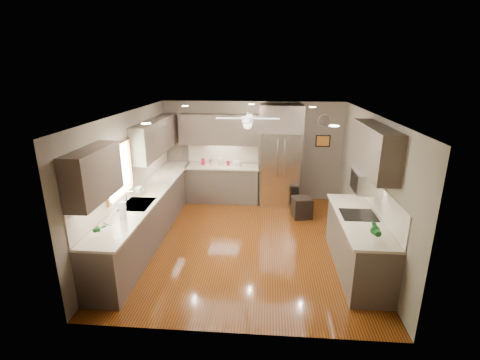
# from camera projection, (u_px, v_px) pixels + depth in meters

# --- Properties ---
(floor) EXTENTS (5.00, 5.00, 0.00)m
(floor) POSITION_uv_depth(u_px,v_px,m) (246.00, 242.00, 6.86)
(floor) COLOR #441609
(floor) RESTS_ON ground
(ceiling) EXTENTS (5.00, 5.00, 0.00)m
(ceiling) POSITION_uv_depth(u_px,v_px,m) (247.00, 114.00, 6.10)
(ceiling) COLOR white
(ceiling) RESTS_ON ground
(wall_back) EXTENTS (4.50, 0.00, 4.50)m
(wall_back) POSITION_uv_depth(u_px,v_px,m) (252.00, 151.00, 8.85)
(wall_back) COLOR #665C4E
(wall_back) RESTS_ON ground
(wall_front) EXTENTS (4.50, 0.00, 4.50)m
(wall_front) POSITION_uv_depth(u_px,v_px,m) (233.00, 247.00, 4.11)
(wall_front) COLOR #665C4E
(wall_front) RESTS_ON ground
(wall_left) EXTENTS (0.00, 5.00, 5.00)m
(wall_left) POSITION_uv_depth(u_px,v_px,m) (129.00, 179.00, 6.65)
(wall_left) COLOR #665C4E
(wall_left) RESTS_ON ground
(wall_right) EXTENTS (0.00, 5.00, 5.00)m
(wall_right) POSITION_uv_depth(u_px,v_px,m) (370.00, 185.00, 6.31)
(wall_right) COLOR #665C4E
(wall_right) RESTS_ON ground
(canister_a) EXTENTS (0.10, 0.10, 0.16)m
(canister_a) POSITION_uv_depth(u_px,v_px,m) (203.00, 162.00, 8.76)
(canister_a) COLOR maroon
(canister_a) RESTS_ON back_run
(canister_b) EXTENTS (0.10, 0.10, 0.15)m
(canister_b) POSITION_uv_depth(u_px,v_px,m) (211.00, 162.00, 8.76)
(canister_b) COLOR silver
(canister_b) RESTS_ON back_run
(canister_c) EXTENTS (0.12, 0.12, 0.18)m
(canister_c) POSITION_uv_depth(u_px,v_px,m) (220.00, 162.00, 8.73)
(canister_c) COLOR #C6AE94
(canister_c) RESTS_ON back_run
(canister_d) EXTENTS (0.10, 0.10, 0.12)m
(canister_d) POSITION_uv_depth(u_px,v_px,m) (228.00, 163.00, 8.69)
(canister_d) COLOR maroon
(canister_d) RESTS_ON back_run
(soap_bottle) EXTENTS (0.10, 0.10, 0.21)m
(soap_bottle) POSITION_uv_depth(u_px,v_px,m) (140.00, 189.00, 6.70)
(soap_bottle) COLOR white
(soap_bottle) RESTS_ON left_run
(potted_plant_left) EXTENTS (0.19, 0.16, 0.30)m
(potted_plant_left) POSITION_uv_depth(u_px,v_px,m) (103.00, 227.00, 4.98)
(potted_plant_left) COLOR #1B6025
(potted_plant_left) RESTS_ON left_run
(potted_plant_right) EXTENTS (0.18, 0.15, 0.31)m
(potted_plant_right) POSITION_uv_depth(u_px,v_px,m) (375.00, 229.00, 4.91)
(potted_plant_right) COLOR #1B6025
(potted_plant_right) RESTS_ON right_run
(bowl) EXTENTS (0.26, 0.26, 0.06)m
(bowl) POSITION_uv_depth(u_px,v_px,m) (237.00, 165.00, 8.65)
(bowl) COLOR #C6AE94
(bowl) RESTS_ON back_run
(left_run) EXTENTS (0.65, 4.70, 1.45)m
(left_run) POSITION_uv_depth(u_px,v_px,m) (150.00, 213.00, 7.00)
(left_run) COLOR #4C3F37
(left_run) RESTS_ON ground
(back_run) EXTENTS (1.85, 0.65, 1.45)m
(back_run) POSITION_uv_depth(u_px,v_px,m) (223.00, 183.00, 8.86)
(back_run) COLOR #4C3F37
(back_run) RESTS_ON ground
(uppers) EXTENTS (4.50, 4.70, 0.95)m
(uppers) POSITION_uv_depth(u_px,v_px,m) (212.00, 141.00, 7.02)
(uppers) COLOR #4C3F37
(uppers) RESTS_ON wall_left
(window) EXTENTS (0.05, 1.12, 0.92)m
(window) POSITION_uv_depth(u_px,v_px,m) (118.00, 171.00, 6.08)
(window) COLOR #BFF2B2
(window) RESTS_ON wall_left
(sink) EXTENTS (0.50, 0.70, 0.32)m
(sink) POSITION_uv_depth(u_px,v_px,m) (138.00, 206.00, 6.25)
(sink) COLOR silver
(sink) RESTS_ON left_run
(refrigerator) EXTENTS (1.06, 0.75, 2.45)m
(refrigerator) POSITION_uv_depth(u_px,v_px,m) (280.00, 157.00, 8.49)
(refrigerator) COLOR silver
(refrigerator) RESTS_ON ground
(right_run) EXTENTS (0.70, 2.20, 1.45)m
(right_run) POSITION_uv_depth(u_px,v_px,m) (358.00, 243.00, 5.81)
(right_run) COLOR #4C3F37
(right_run) RESTS_ON ground
(microwave) EXTENTS (0.43, 0.55, 0.34)m
(microwave) POSITION_uv_depth(u_px,v_px,m) (367.00, 182.00, 5.73)
(microwave) COLOR silver
(microwave) RESTS_ON wall_right
(ceiling_fan) EXTENTS (1.18, 1.18, 0.32)m
(ceiling_fan) POSITION_uv_depth(u_px,v_px,m) (248.00, 121.00, 6.43)
(ceiling_fan) COLOR white
(ceiling_fan) RESTS_ON ceiling
(recessed_lights) EXTENTS (2.84, 3.14, 0.01)m
(recessed_lights) POSITION_uv_depth(u_px,v_px,m) (246.00, 112.00, 6.48)
(recessed_lights) COLOR white
(recessed_lights) RESTS_ON ceiling
(wall_clock) EXTENTS (0.30, 0.03, 0.30)m
(wall_clock) POSITION_uv_depth(u_px,v_px,m) (324.00, 121.00, 8.46)
(wall_clock) COLOR white
(wall_clock) RESTS_ON wall_back
(framed_print) EXTENTS (0.36, 0.03, 0.30)m
(framed_print) POSITION_uv_depth(u_px,v_px,m) (323.00, 141.00, 8.61)
(framed_print) COLOR black
(framed_print) RESTS_ON wall_back
(stool) EXTENTS (0.48, 0.48, 0.48)m
(stool) POSITION_uv_depth(u_px,v_px,m) (302.00, 207.00, 7.93)
(stool) COLOR black
(stool) RESTS_ON ground
(paper_towel) EXTENTS (0.12, 0.12, 0.30)m
(paper_towel) POSITION_uv_depth(u_px,v_px,m) (123.00, 211.00, 5.59)
(paper_towel) COLOR white
(paper_towel) RESTS_ON left_run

